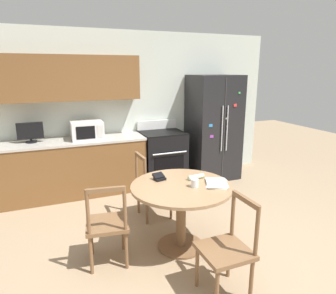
% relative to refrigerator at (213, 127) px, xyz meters
% --- Properties ---
extents(ground_plane, '(14.00, 14.00, 0.00)m').
position_rel_refrigerator_xyz_m(ground_plane, '(-1.38, -2.22, -0.94)').
color(ground_plane, '#9E8466').
extents(back_wall, '(5.20, 0.44, 2.60)m').
position_rel_refrigerator_xyz_m(back_wall, '(-1.68, 0.37, 0.51)').
color(back_wall, silver).
rests_on(back_wall, ground_plane).
extents(kitchen_counter, '(2.24, 0.64, 0.90)m').
position_rel_refrigerator_xyz_m(kitchen_counter, '(-2.47, 0.07, -0.49)').
color(kitchen_counter, brown).
rests_on(kitchen_counter, ground_plane).
extents(refrigerator, '(0.84, 0.76, 1.88)m').
position_rel_refrigerator_xyz_m(refrigerator, '(0.00, 0.00, 0.00)').
color(refrigerator, black).
rests_on(refrigerator, ground_plane).
extents(oven_range, '(0.73, 0.68, 1.08)m').
position_rel_refrigerator_xyz_m(oven_range, '(-0.98, 0.05, -0.47)').
color(oven_range, black).
rests_on(oven_range, ground_plane).
extents(microwave, '(0.48, 0.39, 0.28)m').
position_rel_refrigerator_xyz_m(microwave, '(-2.24, 0.07, 0.10)').
color(microwave, white).
rests_on(microwave, kitchen_counter).
extents(countertop_tv, '(0.37, 0.16, 0.31)m').
position_rel_refrigerator_xyz_m(countertop_tv, '(-3.06, 0.13, 0.13)').
color(countertop_tv, black).
rests_on(countertop_tv, kitchen_counter).
extents(dining_table, '(1.10, 1.10, 0.75)m').
position_rel_refrigerator_xyz_m(dining_table, '(-1.51, -1.93, -0.35)').
color(dining_table, '#997551').
rests_on(dining_table, ground_plane).
extents(dining_chair_left, '(0.47, 0.47, 0.90)m').
position_rel_refrigerator_xyz_m(dining_chair_left, '(-2.33, -1.92, -0.50)').
color(dining_chair_left, brown).
rests_on(dining_chair_left, ground_plane).
extents(dining_chair_near, '(0.42, 0.42, 0.90)m').
position_rel_refrigerator_xyz_m(dining_chair_near, '(-1.43, -2.75, -0.50)').
color(dining_chair_near, brown).
rests_on(dining_chair_near, ground_plane).
extents(dining_chair_far, '(0.44, 0.44, 0.90)m').
position_rel_refrigerator_xyz_m(dining_chair_far, '(-1.57, -1.12, -0.50)').
color(dining_chair_far, brown).
rests_on(dining_chair_far, ground_plane).
extents(candle_glass, '(0.08, 0.08, 0.09)m').
position_rel_refrigerator_xyz_m(candle_glass, '(-1.40, -2.03, -0.15)').
color(candle_glass, silver).
rests_on(candle_glass, dining_table).
extents(folded_napkin, '(0.20, 0.07, 0.05)m').
position_rel_refrigerator_xyz_m(folded_napkin, '(-1.28, -1.82, -0.16)').
color(folded_napkin, beige).
rests_on(folded_napkin, dining_table).
extents(wallet, '(0.14, 0.15, 0.07)m').
position_rel_refrigerator_xyz_m(wallet, '(-1.68, -1.68, -0.16)').
color(wallet, black).
rests_on(wallet, dining_table).
extents(mail_stack, '(0.34, 0.37, 0.02)m').
position_rel_refrigerator_xyz_m(mail_stack, '(-1.14, -2.06, -0.18)').
color(mail_stack, white).
rests_on(mail_stack, dining_table).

